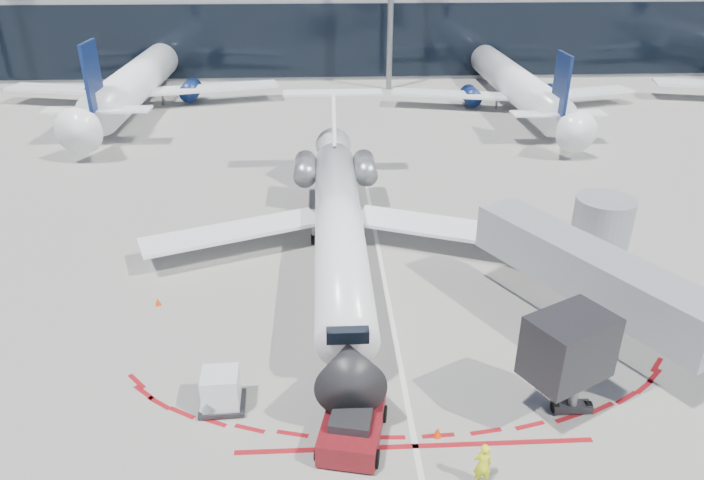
{
  "coord_description": "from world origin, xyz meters",
  "views": [
    {
      "loc": [
        -3.35,
        -29.5,
        18.08
      ],
      "look_at": [
        -1.8,
        2.04,
        2.23
      ],
      "focal_mm": 32.0,
      "sensor_mm": 36.0,
      "label": 1
    }
  ],
  "objects_px": {
    "pushback_tug": "(352,427)",
    "ramp_worker": "(483,464)",
    "regional_jet": "(338,217)",
    "uld_container": "(221,391)"
  },
  "relations": [
    {
      "from": "regional_jet",
      "to": "pushback_tug",
      "type": "xyz_separation_m",
      "value": [
        0.05,
        -15.65,
        -1.83
      ]
    },
    {
      "from": "pushback_tug",
      "to": "ramp_worker",
      "type": "relative_size",
      "value": 3.07
    },
    {
      "from": "pushback_tug",
      "to": "ramp_worker",
      "type": "height_order",
      "value": "ramp_worker"
    },
    {
      "from": "regional_jet",
      "to": "pushback_tug",
      "type": "distance_m",
      "value": 15.76
    },
    {
      "from": "regional_jet",
      "to": "pushback_tug",
      "type": "height_order",
      "value": "regional_jet"
    },
    {
      "from": "pushback_tug",
      "to": "ramp_worker",
      "type": "xyz_separation_m",
      "value": [
        4.53,
        -2.41,
        0.29
      ]
    },
    {
      "from": "pushback_tug",
      "to": "uld_container",
      "type": "height_order",
      "value": "uld_container"
    },
    {
      "from": "pushback_tug",
      "to": "uld_container",
      "type": "distance_m",
      "value": 5.73
    },
    {
      "from": "uld_container",
      "to": "ramp_worker",
      "type": "bearing_deg",
      "value": -27.33
    },
    {
      "from": "regional_jet",
      "to": "uld_container",
      "type": "bearing_deg",
      "value": -111.29
    }
  ]
}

